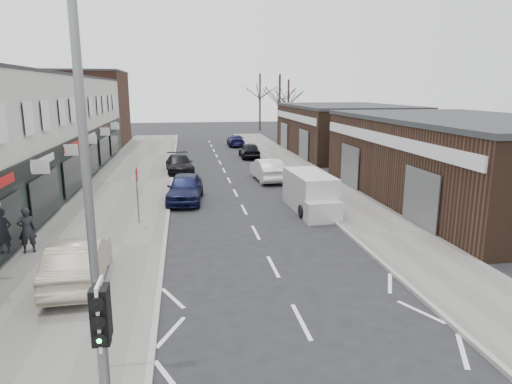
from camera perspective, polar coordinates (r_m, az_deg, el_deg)
name	(u,v)px	position (r m, az deg, el deg)	size (l,w,h in m)	color
ground	(323,364)	(11.34, 8.37, -20.52)	(160.00, 160.00, 0.00)	black
pavement_left	(129,182)	(31.84, -15.58, 1.16)	(5.50, 64.00, 0.12)	slate
pavement_right	(309,177)	(32.80, 6.66, 1.88)	(3.50, 64.00, 0.12)	slate
shop_terrace_left	(1,136)	(30.50, -29.27, 6.16)	(8.00, 41.00, 7.10)	beige
brick_block_far	(88,109)	(55.07, -20.26, 9.68)	(8.00, 10.00, 8.00)	#43261C
right_unit_near	(466,162)	(28.02, 24.76, 3.48)	(10.00, 18.00, 4.50)	#372419
right_unit_far	(344,130)	(45.89, 10.90, 7.58)	(10.00, 16.00, 4.50)	#372419
tree_far_a	(279,139)	(58.59, 2.92, 6.65)	(3.60, 3.60, 8.00)	#382D26
tree_far_b	(288,134)	(64.95, 4.00, 7.24)	(3.60, 3.60, 7.50)	#382D26
tree_far_c	(260,131)	(70.24, 0.49, 7.68)	(3.60, 3.60, 8.50)	#382D26
traffic_light	(102,329)	(8.08, -18.66, -15.87)	(0.28, 0.60, 3.10)	slate
street_lamp	(97,181)	(8.50, -19.23, 1.36)	(2.23, 0.22, 8.00)	slate
warning_sign	(137,179)	(21.50, -14.60, 1.62)	(0.12, 0.80, 2.70)	slate
white_van	(310,193)	(23.83, 6.82, -0.13)	(1.95, 5.08, 1.95)	silver
sedan_on_pavement	(79,261)	(15.72, -21.30, -8.02)	(1.56, 4.46, 1.47)	#A39783
pedestrian	(27,230)	(19.27, -26.71, -4.27)	(0.65, 0.42, 1.77)	black
parked_car_left_a	(185,188)	(25.85, -8.85, 0.51)	(1.85, 4.61, 1.57)	#121538
parked_car_left_b	(179,164)	(34.85, -9.54, 3.47)	(1.92, 4.72, 1.37)	black
parked_car_right_a	(267,170)	(31.52, 1.45, 2.82)	(1.62, 4.63, 1.53)	silver
parked_car_right_b	(249,150)	(42.09, -0.84, 5.25)	(1.67, 4.15, 1.42)	black
parked_car_right_c	(236,141)	(50.91, -2.55, 6.45)	(1.76, 4.32, 1.25)	#14123A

